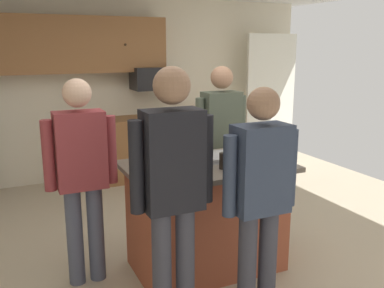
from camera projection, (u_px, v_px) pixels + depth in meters
The scene contains 19 objects.
floor at pixel (182, 254), 4.00m from camera, with size 7.04×7.04×0.00m, color #B7A88E.
back_wall at pixel (106, 89), 6.19m from camera, with size 6.40×0.10×2.60m, color beige.
french_door_window_panel at pixel (270, 97), 6.93m from camera, with size 0.90×0.06×2.00m, color white.
cabinet_run_upper at pixel (78, 45), 5.71m from camera, with size 2.40×0.38×0.75m.
cabinet_run_lower at pixel (154, 146), 6.34m from camera, with size 1.80×0.63×0.90m.
microwave_over_range at pixel (152, 79), 6.14m from camera, with size 0.56×0.40×0.32m, color black.
kitchen_island at pixel (206, 216), 3.67m from camera, with size 1.37×0.87×0.94m.
person_guest_by_door at pixel (221, 137), 4.37m from camera, with size 0.57×0.23×1.72m.
person_guest_left at pixel (260, 191), 2.87m from camera, with size 0.57×0.22×1.65m.
person_elder_center at pixel (173, 183), 2.73m from camera, with size 0.57×0.24×1.79m.
person_guest_right at pixel (82, 169), 3.34m from camera, with size 0.57×0.22×1.67m.
glass_pilsner at pixel (141, 154), 3.58m from camera, with size 0.06×0.06×0.16m.
tumbler_amber at pixel (201, 159), 3.39m from camera, with size 0.07×0.07×0.17m.
mug_blue_stoneware at pixel (175, 160), 3.48m from camera, with size 0.13×0.09×0.10m.
glass_stout_tall at pixel (223, 161), 3.41m from camera, with size 0.07×0.07×0.13m.
glass_dark_ale at pixel (164, 170), 3.14m from camera, with size 0.07×0.07×0.14m.
glass_short_whisky at pixel (255, 160), 3.43m from camera, with size 0.06×0.06×0.14m.
mug_ceramic_white at pixel (188, 170), 3.21m from camera, with size 0.13×0.09×0.09m.
serving_tray at pixel (220, 157), 3.71m from camera, with size 0.44×0.30×0.04m.
Camera 1 is at (-1.44, -3.37, 1.91)m, focal length 39.77 mm.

